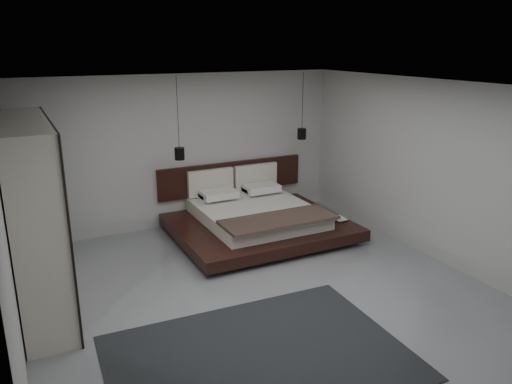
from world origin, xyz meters
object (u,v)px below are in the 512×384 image
pendant_right (302,134)px  rug (259,357)px  lattice_screen (8,183)px  pendant_left (179,153)px  wardrobe (34,218)px  bed (256,218)px

pendant_right → rug: size_ratio=0.39×
lattice_screen → pendant_left: 2.67m
pendant_right → wardrobe: 5.11m
pendant_left → rug: 4.14m
lattice_screen → bed: size_ratio=0.88×
lattice_screen → bed: lattice_screen is taller
bed → pendant_left: bearing=158.3°
wardrobe → bed: bearing=16.3°
pendant_right → wardrobe: bearing=-162.3°
lattice_screen → bed: 4.05m
bed → rug: bearing=-116.1°
bed → lattice_screen: bearing=172.0°
lattice_screen → pendant_right: pendant_right is taller
bed → pendant_right: (1.22, 0.48, 1.36)m
bed → rug: (-1.64, -3.35, -0.29)m
pendant_left → rug: bearing=-96.3°
bed → rug: bed is taller
lattice_screen → pendant_left: pendant_left is taller
pendant_right → bed: bearing=-158.3°
lattice_screen → pendant_right: size_ratio=2.08×
pendant_left → bed: bearing=-21.7°
lattice_screen → wardrobe: lattice_screen is taller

